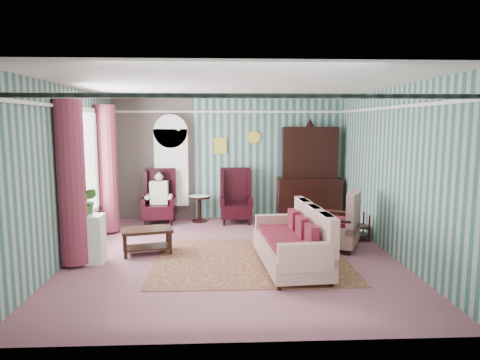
{
  "coord_description": "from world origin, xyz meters",
  "views": [
    {
      "loc": [
        -0.2,
        -7.22,
        2.29
      ],
      "look_at": [
        0.16,
        0.6,
        1.24
      ],
      "focal_mm": 32.0,
      "sensor_mm": 36.0,
      "label": 1
    }
  ],
  "objects_px": {
    "sofa": "(291,235)",
    "coffee_table": "(147,241)",
    "nest_table": "(356,226)",
    "dresser_hutch": "(310,170)",
    "floral_armchair": "(335,222)",
    "seated_woman": "(159,198)",
    "round_side_table": "(199,209)",
    "wingback_left": "(159,197)",
    "plant_stand": "(87,239)",
    "wingback_right": "(236,196)",
    "bookcase": "(172,173)"
  },
  "relations": [
    {
      "from": "sofa",
      "to": "coffee_table",
      "type": "relative_size",
      "value": 2.3
    },
    {
      "from": "nest_table",
      "to": "coffee_table",
      "type": "xyz_separation_m",
      "value": [
        -3.97,
        -0.75,
        -0.05
      ]
    },
    {
      "from": "dresser_hutch",
      "to": "sofa",
      "type": "relative_size",
      "value": 1.19
    },
    {
      "from": "sofa",
      "to": "floral_armchair",
      "type": "relative_size",
      "value": 2.02
    },
    {
      "from": "nest_table",
      "to": "coffee_table",
      "type": "bearing_deg",
      "value": -169.35
    },
    {
      "from": "seated_woman",
      "to": "dresser_hutch",
      "type": "bearing_deg",
      "value": 4.41
    },
    {
      "from": "seated_woman",
      "to": "round_side_table",
      "type": "height_order",
      "value": "seated_woman"
    },
    {
      "from": "wingback_left",
      "to": "plant_stand",
      "type": "relative_size",
      "value": 1.56
    },
    {
      "from": "wingback_right",
      "to": "plant_stand",
      "type": "height_order",
      "value": "wingback_right"
    },
    {
      "from": "round_side_table",
      "to": "sofa",
      "type": "xyz_separation_m",
      "value": [
        1.6,
        -3.3,
        0.24
      ]
    },
    {
      "from": "bookcase",
      "to": "wingback_right",
      "type": "height_order",
      "value": "bookcase"
    },
    {
      "from": "plant_stand",
      "to": "wingback_right",
      "type": "bearing_deg",
      "value": 47.16
    },
    {
      "from": "bookcase",
      "to": "coffee_table",
      "type": "height_order",
      "value": "bookcase"
    },
    {
      "from": "wingback_left",
      "to": "floral_armchair",
      "type": "distance_m",
      "value": 4.07
    },
    {
      "from": "dresser_hutch",
      "to": "round_side_table",
      "type": "bearing_deg",
      "value": -177.36
    },
    {
      "from": "wingback_right",
      "to": "seated_woman",
      "type": "distance_m",
      "value": 1.75
    },
    {
      "from": "bookcase",
      "to": "floral_armchair",
      "type": "height_order",
      "value": "bookcase"
    },
    {
      "from": "wingback_left",
      "to": "sofa",
      "type": "relative_size",
      "value": 0.63
    },
    {
      "from": "dresser_hutch",
      "to": "plant_stand",
      "type": "relative_size",
      "value": 2.95
    },
    {
      "from": "bookcase",
      "to": "plant_stand",
      "type": "relative_size",
      "value": 2.8
    },
    {
      "from": "bookcase",
      "to": "wingback_right",
      "type": "bearing_deg",
      "value": -14.57
    },
    {
      "from": "round_side_table",
      "to": "coffee_table",
      "type": "bearing_deg",
      "value": -108.06
    },
    {
      "from": "plant_stand",
      "to": "coffee_table",
      "type": "xyz_separation_m",
      "value": [
        0.9,
        0.45,
        -0.18
      ]
    },
    {
      "from": "wingback_right",
      "to": "nest_table",
      "type": "bearing_deg",
      "value": -33.75
    },
    {
      "from": "bookcase",
      "to": "seated_woman",
      "type": "height_order",
      "value": "bookcase"
    },
    {
      "from": "seated_woman",
      "to": "wingback_right",
      "type": "bearing_deg",
      "value": 0.0
    },
    {
      "from": "bookcase",
      "to": "nest_table",
      "type": "bearing_deg",
      "value": -26.92
    },
    {
      "from": "plant_stand",
      "to": "coffee_table",
      "type": "bearing_deg",
      "value": 26.71
    },
    {
      "from": "coffee_table",
      "to": "floral_armchair",
      "type": "bearing_deg",
      "value": 3.04
    },
    {
      "from": "wingback_left",
      "to": "coffee_table",
      "type": "bearing_deg",
      "value": -87.44
    },
    {
      "from": "dresser_hutch",
      "to": "seated_woman",
      "type": "relative_size",
      "value": 2.0
    },
    {
      "from": "round_side_table",
      "to": "sofa",
      "type": "height_order",
      "value": "sofa"
    },
    {
      "from": "wingback_right",
      "to": "sofa",
      "type": "height_order",
      "value": "wingback_right"
    },
    {
      "from": "dresser_hutch",
      "to": "plant_stand",
      "type": "xyz_separation_m",
      "value": [
        -4.3,
        -3.02,
        -0.78
      ]
    },
    {
      "from": "seated_woman",
      "to": "round_side_table",
      "type": "bearing_deg",
      "value": 9.46
    },
    {
      "from": "round_side_table",
      "to": "coffee_table",
      "type": "xyz_separation_m",
      "value": [
        -0.8,
        -2.45,
        -0.08
      ]
    },
    {
      "from": "wingback_left",
      "to": "plant_stand",
      "type": "xyz_separation_m",
      "value": [
        -0.8,
        -2.75,
        -0.22
      ]
    },
    {
      "from": "round_side_table",
      "to": "nest_table",
      "type": "bearing_deg",
      "value": -28.2
    },
    {
      "from": "seated_woman",
      "to": "wingback_left",
      "type": "bearing_deg",
      "value": 0.0
    },
    {
      "from": "seated_woman",
      "to": "sofa",
      "type": "distance_m",
      "value": 4.02
    },
    {
      "from": "round_side_table",
      "to": "nest_table",
      "type": "distance_m",
      "value": 3.6
    },
    {
      "from": "wingback_left",
      "to": "floral_armchair",
      "type": "height_order",
      "value": "wingback_left"
    },
    {
      "from": "wingback_right",
      "to": "floral_armchair",
      "type": "bearing_deg",
      "value": -50.81
    },
    {
      "from": "dresser_hutch",
      "to": "wingback_right",
      "type": "bearing_deg",
      "value": -171.23
    },
    {
      "from": "wingback_right",
      "to": "sofa",
      "type": "relative_size",
      "value": 0.63
    },
    {
      "from": "dresser_hutch",
      "to": "wingback_right",
      "type": "relative_size",
      "value": 1.89
    },
    {
      "from": "nest_table",
      "to": "dresser_hutch",
      "type": "bearing_deg",
      "value": 107.39
    },
    {
      "from": "plant_stand",
      "to": "sofa",
      "type": "distance_m",
      "value": 3.33
    },
    {
      "from": "dresser_hutch",
      "to": "seated_woman",
      "type": "height_order",
      "value": "dresser_hutch"
    },
    {
      "from": "bookcase",
      "to": "round_side_table",
      "type": "xyz_separation_m",
      "value": [
        0.65,
        -0.24,
        -0.82
      ]
    }
  ]
}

